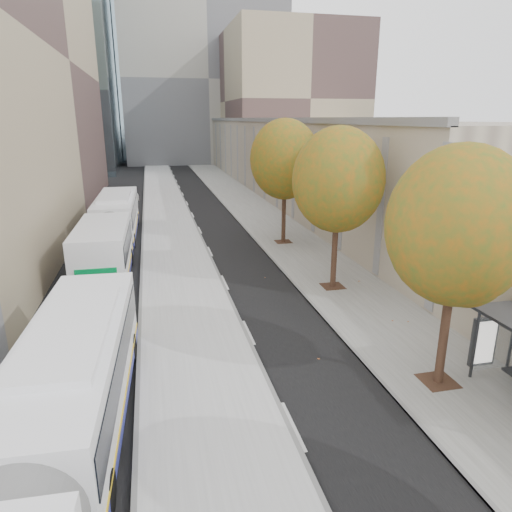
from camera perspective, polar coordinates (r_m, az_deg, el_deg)
name	(u,v)px	position (r m, az deg, el deg)	size (l,w,h in m)	color
bus_platform	(171,234)	(34.39, -10.55, 2.72)	(4.25, 150.00, 0.15)	#AAAAAA
sidewalk	(275,229)	(35.59, 2.43, 3.42)	(4.75, 150.00, 0.08)	slate
building_tan	(299,150)	(65.83, 5.45, 13.02)	(18.00, 92.00, 8.00)	gray
building_far_block	(203,82)	(95.26, -6.67, 20.77)	(30.00, 18.00, 30.00)	gray
tree_c	(458,226)	(14.64, 23.95, 3.39)	(4.20, 4.20, 7.28)	black
tree_d	(338,180)	(22.33, 10.23, 9.31)	(4.40, 4.40, 7.60)	black
tree_e	(285,160)	(30.75, 3.61, 11.94)	(4.60, 4.60, 7.92)	black
bus_near	(38,478)	(10.77, -25.59, -23.77)	(3.31, 17.24, 2.86)	white
bus_far	(112,227)	(30.65, -17.52, 3.45)	(2.88, 17.71, 2.95)	white
distant_car	(131,198)	(47.95, -15.40, 7.02)	(1.45, 3.61, 1.23)	silver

